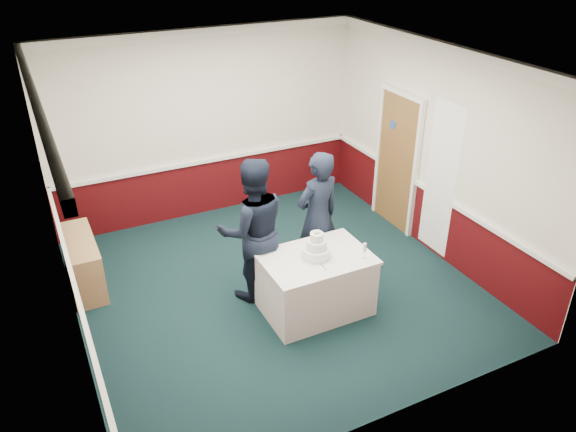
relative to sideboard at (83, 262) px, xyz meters
name	(u,v)px	position (x,y,z in m)	size (l,w,h in m)	color
ground	(275,287)	(2.28, -1.19, -0.35)	(5.00, 5.00, 0.00)	#142F30
room_shell	(259,134)	(2.36, -0.57, 1.62)	(5.00, 5.00, 3.00)	silver
sideboard	(83,262)	(0.00, 0.00, 0.00)	(0.41, 1.20, 0.70)	tan
cake_table	(315,283)	(2.52, -1.85, 0.05)	(1.32, 0.92, 0.79)	white
wedding_cake	(316,249)	(2.52, -1.85, 0.55)	(0.35, 0.35, 0.36)	white
cake_knife	(322,265)	(2.49, -2.05, 0.44)	(0.01, 0.22, 0.01)	silver
champagne_flute	(365,248)	(3.02, -2.13, 0.58)	(0.05, 0.05, 0.21)	silver
person_man	(253,230)	(1.97, -1.19, 0.61)	(0.93, 0.73, 1.92)	black
person_woman	(317,218)	(2.89, -1.20, 0.57)	(0.67, 0.44, 1.85)	black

